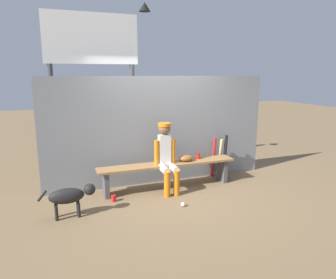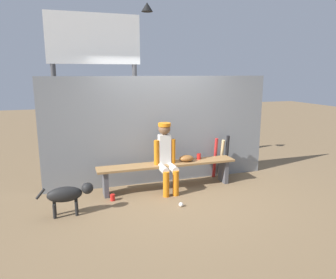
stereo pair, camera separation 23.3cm
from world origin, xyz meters
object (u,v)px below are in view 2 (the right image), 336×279
Objects in this scene: bat_aluminum_red at (215,158)px; player_seated at (166,155)px; bat_wood_natural at (221,158)px; cup_on_ground at (113,197)px; cup_on_bench at (199,156)px; dog at (69,194)px; bat_aluminum_black at (227,156)px; baseball at (181,205)px; baseball_glove at (186,158)px; dugout_bench at (168,169)px; scoreboard at (97,56)px.

player_seated is at bearing -161.31° from bat_aluminum_red.
cup_on_ground is at bearing -166.76° from bat_wood_natural.
cup_on_bench is 0.13× the size of dog.
bat_aluminum_black reaches higher than baseball.
dog is at bearing -164.21° from baseball_glove.
cup_on_ground is at bearing -166.30° from dugout_bench.
cup_on_bench is (1.74, 0.34, 0.50)m from cup_on_ground.
dog is (-0.71, -0.35, 0.28)m from cup_on_ground.
dog reaches higher than cup_on_ground.
bat_aluminum_red is at bearing 170.20° from bat_aluminum_black.
dugout_bench is at bearing 180.00° from baseball_glove.
scoreboard reaches higher than bat_aluminum_black.
dugout_bench reaches higher than dog.
bat_wood_natural is at bearing 13.24° from cup_on_ground.
bat_wood_natural is at bearing -1.40° from bat_aluminum_red.
player_seated is at bearing -121.71° from dugout_bench.
baseball is 0.67× the size of cup_on_ground.
cup_on_ground is (-1.46, -0.27, -0.50)m from baseball_glove.
cup_on_bench is 0.03× the size of scoreboard.
bat_aluminum_black is 3.28m from dog.
cup_on_bench is at bearing -166.01° from bat_aluminum_black.
cup_on_ground is 1.00× the size of cup_on_bench.
bat_wood_natural is 0.23× the size of scoreboard.
baseball is 0.09× the size of dog.
baseball is (-1.43, -1.12, -0.41)m from bat_aluminum_black.
cup_on_bench is (-0.47, -0.22, 0.13)m from bat_aluminum_red.
baseball is (-0.43, -0.87, -0.52)m from baseball_glove.
dugout_bench is 0.41m from baseball_glove.
player_seated is 0.76m from cup_on_bench.
cup_on_ground is 0.13× the size of dog.
baseball_glove is 0.29m from cup_on_bench.
scoreboard is 4.22× the size of dog.
baseball_glove is at bearing -162.12° from bat_wood_natural.
bat_wood_natural reaches higher than cup_on_ground.
cup_on_ground is at bearing -169.06° from cup_on_bench.
dog is (-0.73, -1.98, -2.14)m from scoreboard.
baseball is at bearing -8.46° from dog.
bat_aluminum_red reaches higher than bat_wood_natural.
dugout_bench is at bearing 58.29° from player_seated.
bat_aluminum_red reaches higher than baseball.
bat_aluminum_black reaches higher than bat_aluminum_red.
bat_aluminum_black is at bearing 14.02° from baseball_glove.
player_seated is 1.83m from dog.
bat_aluminum_red is at bearing 178.60° from bat_wood_natural.
bat_aluminum_red is at bearing 44.47° from baseball.
bat_wood_natural is at bearing 12.85° from dugout_bench.
cup_on_ground is at bearing -168.17° from bat_aluminum_black.
bat_aluminum_black reaches higher than dog.
cup_on_ground is at bearing -165.87° from bat_aluminum_red.
bat_aluminum_black is at bearing 38.10° from baseball.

